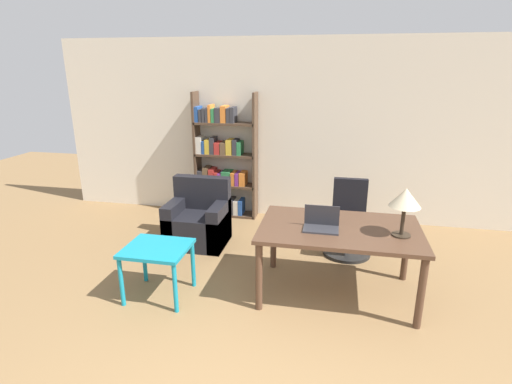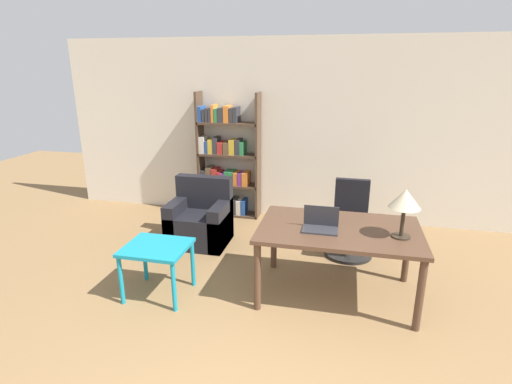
% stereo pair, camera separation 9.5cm
% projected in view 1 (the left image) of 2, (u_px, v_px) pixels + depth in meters
% --- Properties ---
extents(wall_back, '(8.00, 0.06, 2.70)m').
position_uv_depth(wall_back, '(313.00, 132.00, 5.95)').
color(wall_back, beige).
rests_on(wall_back, ground_plane).
extents(desk, '(1.59, 1.00, 0.75)m').
position_uv_depth(desk, '(339.00, 235.00, 4.01)').
color(desk, '#4C3323').
rests_on(desk, ground_plane).
extents(laptop, '(0.34, 0.22, 0.23)m').
position_uv_depth(laptop, '(321.00, 224.00, 3.93)').
color(laptop, '#2D2D33').
rests_on(laptop, desk).
extents(table_lamp, '(0.29, 0.29, 0.47)m').
position_uv_depth(table_lamp, '(405.00, 199.00, 3.68)').
color(table_lamp, '#2D2319').
rests_on(table_lamp, desk).
extents(office_chair, '(0.60, 0.60, 0.94)m').
position_uv_depth(office_chair, '(348.00, 224.00, 5.03)').
color(office_chair, black).
rests_on(office_chair, ground_plane).
extents(side_table_blue, '(0.63, 0.56, 0.55)m').
position_uv_depth(side_table_blue, '(157.00, 254.00, 4.03)').
color(side_table_blue, teal).
rests_on(side_table_blue, ground_plane).
extents(armchair, '(0.77, 0.64, 0.87)m').
position_uv_depth(armchair, '(198.00, 222.00, 5.32)').
color(armchair, black).
rests_on(armchair, ground_plane).
extents(bookshelf, '(0.96, 0.28, 1.92)m').
position_uv_depth(bookshelf, '(222.00, 164.00, 6.19)').
color(bookshelf, '#4C3828').
rests_on(bookshelf, ground_plane).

